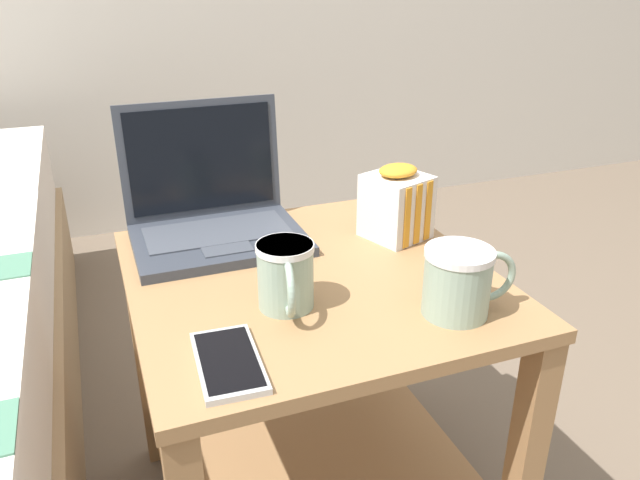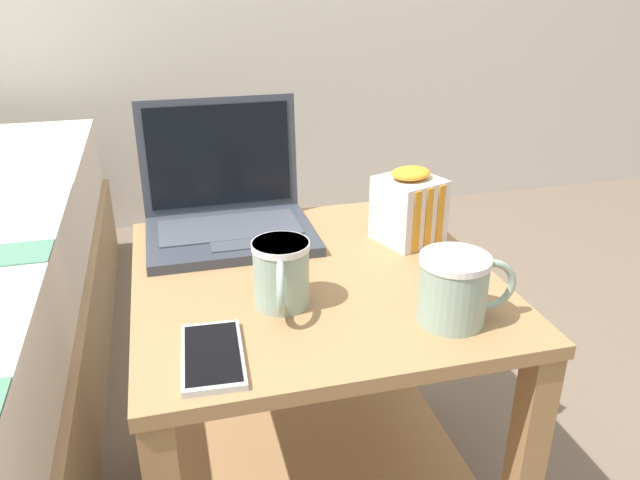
% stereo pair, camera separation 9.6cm
% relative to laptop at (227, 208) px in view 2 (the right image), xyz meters
% --- Properties ---
extents(bedside_table, '(0.58, 0.59, 0.53)m').
position_rel_laptop_xyz_m(bedside_table, '(0.11, -0.21, -0.24)').
color(bedside_table, '#997047').
rests_on(bedside_table, ground_plane).
extents(laptop, '(0.30, 0.25, 0.24)m').
position_rel_laptop_xyz_m(laptop, '(0.00, 0.00, 0.00)').
color(laptop, '#333842').
rests_on(laptop, bedside_table).
extents(mug_front_left, '(0.09, 0.13, 0.10)m').
position_rel_laptop_xyz_m(mug_front_left, '(0.04, -0.30, 0.01)').
color(mug_front_left, '#8CA593').
rests_on(mug_front_left, bedside_table).
extents(mug_front_right, '(0.14, 0.10, 0.10)m').
position_rel_laptop_xyz_m(mug_front_right, '(0.27, -0.40, 0.01)').
color(mug_front_right, '#8CA593').
rests_on(mug_front_right, bedside_table).
extents(snack_bag, '(0.13, 0.13, 0.14)m').
position_rel_laptop_xyz_m(snack_bag, '(0.32, -0.12, 0.02)').
color(snack_bag, silver).
rests_on(snack_bag, bedside_table).
extents(cell_phone, '(0.09, 0.16, 0.01)m').
position_rel_laptop_xyz_m(cell_phone, '(-0.07, -0.41, -0.04)').
color(cell_phone, '#B7BABC').
rests_on(cell_phone, bedside_table).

